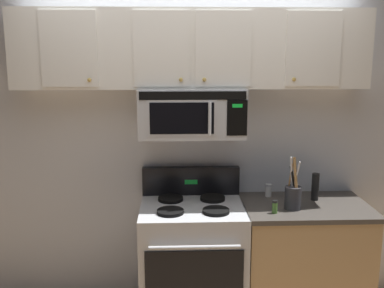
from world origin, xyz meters
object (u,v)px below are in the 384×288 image
over_range_microwave (192,112)px  salt_shaker (268,190)px  utensil_crock_charcoal (293,195)px  pepper_mill (315,187)px  spice_jar (275,207)px  stove_range (192,261)px

over_range_microwave → salt_shaker: size_ratio=7.70×
utensil_crock_charcoal → pepper_mill: (0.22, 0.19, 0.00)m
over_range_microwave → spice_jar: (0.57, -0.29, -0.63)m
stove_range → salt_shaker: size_ratio=11.35×
stove_range → utensil_crock_charcoal: utensil_crock_charcoal is taller
utensil_crock_charcoal → spice_jar: bearing=-151.0°
over_range_microwave → utensil_crock_charcoal: (0.72, -0.21, -0.57)m
stove_range → spice_jar: (0.57, -0.17, 0.48)m
utensil_crock_charcoal → spice_jar: utensil_crock_charcoal is taller
pepper_mill → over_range_microwave: bearing=179.0°
stove_range → pepper_mill: stove_range is taller
stove_range → pepper_mill: bearing=6.1°
pepper_mill → spice_jar: (-0.37, -0.27, -0.06)m
utensil_crock_charcoal → spice_jar: (-0.15, -0.08, -0.06)m
salt_shaker → pepper_mill: bearing=-16.7°
stove_range → over_range_microwave: 1.11m
over_range_microwave → utensil_crock_charcoal: over_range_microwave is taller
utensil_crock_charcoal → salt_shaker: utensil_crock_charcoal is taller
pepper_mill → spice_jar: size_ratio=2.24×
over_range_microwave → salt_shaker: over_range_microwave is taller
spice_jar → pepper_mill: bearing=36.4°
stove_range → salt_shaker: 0.80m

